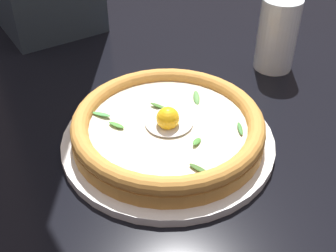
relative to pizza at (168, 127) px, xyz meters
The scene contains 4 objects.
ground_plane 0.06m from the pizza, 65.11° to the right, with size 2.40×2.40×0.03m, color black.
pizza_plate 0.02m from the pizza, 114.83° to the right, with size 0.29×0.29×0.01m, color white.
pizza is the anchor object (origin of this frame).
drinking_glass 0.28m from the pizza, 161.41° to the right, with size 0.07×0.07×0.13m.
Camera 1 is at (0.22, 0.43, 0.40)m, focal length 46.94 mm.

